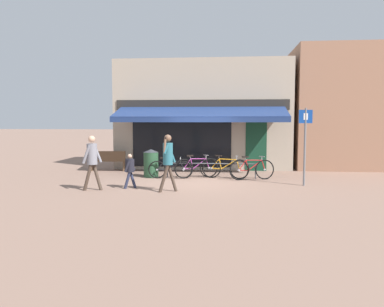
{
  "coord_description": "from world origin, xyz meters",
  "views": [
    {
      "loc": [
        1.06,
        -13.22,
        2.17
      ],
      "look_at": [
        -0.16,
        -0.51,
        1.05
      ],
      "focal_mm": 35.0,
      "sensor_mm": 36.0,
      "label": 1
    }
  ],
  "objects_px": {
    "bicycle_purple": "(196,168)",
    "litter_bin": "(151,163)",
    "bicycle_orange": "(225,168)",
    "pedestrian_second_adult": "(92,157)",
    "bicycle_black": "(170,169)",
    "parking_sign": "(305,139)",
    "bicycle_red": "(252,169)",
    "park_bench": "(108,160)",
    "pedestrian_child": "(130,168)",
    "pedestrian_adult": "(168,156)"
  },
  "relations": [
    {
      "from": "parking_sign",
      "to": "bicycle_purple",
      "type": "bearing_deg",
      "value": 160.1
    },
    {
      "from": "parking_sign",
      "to": "park_bench",
      "type": "distance_m",
      "value": 8.36
    },
    {
      "from": "bicycle_red",
      "to": "litter_bin",
      "type": "height_order",
      "value": "litter_bin"
    },
    {
      "from": "pedestrian_second_adult",
      "to": "park_bench",
      "type": "height_order",
      "value": "pedestrian_second_adult"
    },
    {
      "from": "bicycle_red",
      "to": "park_bench",
      "type": "xyz_separation_m",
      "value": [
        -6.07,
        1.88,
        0.07
      ]
    },
    {
      "from": "litter_bin",
      "to": "bicycle_black",
      "type": "bearing_deg",
      "value": -19.85
    },
    {
      "from": "pedestrian_adult",
      "to": "bicycle_purple",
      "type": "bearing_deg",
      "value": -107.76
    },
    {
      "from": "pedestrian_child",
      "to": "park_bench",
      "type": "bearing_deg",
      "value": -70.47
    },
    {
      "from": "pedestrian_adult",
      "to": "parking_sign",
      "type": "height_order",
      "value": "parking_sign"
    },
    {
      "from": "pedestrian_second_adult",
      "to": "parking_sign",
      "type": "xyz_separation_m",
      "value": [
        6.75,
        1.5,
        0.52
      ]
    },
    {
      "from": "pedestrian_adult",
      "to": "park_bench",
      "type": "xyz_separation_m",
      "value": [
        -3.37,
        4.49,
        -0.64
      ]
    },
    {
      "from": "parking_sign",
      "to": "bicycle_red",
      "type": "bearing_deg",
      "value": 146.74
    },
    {
      "from": "bicycle_black",
      "to": "pedestrian_second_adult",
      "type": "xyz_separation_m",
      "value": [
        -2.04,
        -2.63,
        0.7
      ]
    },
    {
      "from": "bicycle_purple",
      "to": "litter_bin",
      "type": "height_order",
      "value": "litter_bin"
    },
    {
      "from": "bicycle_orange",
      "to": "parking_sign",
      "type": "bearing_deg",
      "value": -16.86
    },
    {
      "from": "bicycle_purple",
      "to": "parking_sign",
      "type": "bearing_deg",
      "value": -43.04
    },
    {
      "from": "litter_bin",
      "to": "parking_sign",
      "type": "relative_size",
      "value": 0.42
    },
    {
      "from": "park_bench",
      "to": "pedestrian_second_adult",
      "type": "bearing_deg",
      "value": -82.26
    },
    {
      "from": "park_bench",
      "to": "pedestrian_adult",
      "type": "bearing_deg",
      "value": -57.78
    },
    {
      "from": "pedestrian_adult",
      "to": "pedestrian_second_adult",
      "type": "distance_m",
      "value": 2.39
    },
    {
      "from": "bicycle_purple",
      "to": "bicycle_red",
      "type": "distance_m",
      "value": 2.09
    },
    {
      "from": "bicycle_red",
      "to": "litter_bin",
      "type": "relative_size",
      "value": 1.56
    },
    {
      "from": "bicycle_black",
      "to": "litter_bin",
      "type": "relative_size",
      "value": 1.54
    },
    {
      "from": "litter_bin",
      "to": "bicycle_red",
      "type": "bearing_deg",
      "value": -4.67
    },
    {
      "from": "bicycle_orange",
      "to": "pedestrian_child",
      "type": "height_order",
      "value": "pedestrian_child"
    },
    {
      "from": "bicycle_orange",
      "to": "pedestrian_second_adult",
      "type": "distance_m",
      "value": 5.05
    },
    {
      "from": "pedestrian_second_adult",
      "to": "parking_sign",
      "type": "height_order",
      "value": "parking_sign"
    },
    {
      "from": "bicycle_orange",
      "to": "litter_bin",
      "type": "distance_m",
      "value": 2.86
    },
    {
      "from": "bicycle_orange",
      "to": "parking_sign",
      "type": "relative_size",
      "value": 0.7
    },
    {
      "from": "bicycle_black",
      "to": "litter_bin",
      "type": "bearing_deg",
      "value": 155.65
    },
    {
      "from": "pedestrian_child",
      "to": "litter_bin",
      "type": "xyz_separation_m",
      "value": [
        0.18,
        2.45,
        -0.13
      ]
    },
    {
      "from": "bicycle_black",
      "to": "bicycle_red",
      "type": "xyz_separation_m",
      "value": [
        3.05,
        -0.03,
        0.03
      ]
    },
    {
      "from": "pedestrian_adult",
      "to": "litter_bin",
      "type": "bearing_deg",
      "value": -74.22
    },
    {
      "from": "bicycle_orange",
      "to": "pedestrian_second_adult",
      "type": "bearing_deg",
      "value": -135.02
    },
    {
      "from": "pedestrian_second_adult",
      "to": "parking_sign",
      "type": "bearing_deg",
      "value": -159.7
    },
    {
      "from": "bicycle_purple",
      "to": "park_bench",
      "type": "relative_size",
      "value": 1.0
    },
    {
      "from": "bicycle_black",
      "to": "park_bench",
      "type": "bearing_deg",
      "value": 144.06
    },
    {
      "from": "parking_sign",
      "to": "pedestrian_child",
      "type": "bearing_deg",
      "value": -169.59
    },
    {
      "from": "bicycle_orange",
      "to": "pedestrian_adult",
      "type": "distance_m",
      "value": 3.42
    },
    {
      "from": "bicycle_red",
      "to": "pedestrian_adult",
      "type": "xyz_separation_m",
      "value": [
        -2.7,
        -2.62,
        0.71
      ]
    },
    {
      "from": "bicycle_black",
      "to": "park_bench",
      "type": "xyz_separation_m",
      "value": [
        -3.02,
        1.85,
        0.1
      ]
    },
    {
      "from": "pedestrian_child",
      "to": "litter_bin",
      "type": "distance_m",
      "value": 2.46
    },
    {
      "from": "bicycle_black",
      "to": "pedestrian_second_adult",
      "type": "distance_m",
      "value": 3.4
    },
    {
      "from": "bicycle_purple",
      "to": "park_bench",
      "type": "bearing_deg",
      "value": 134.84
    },
    {
      "from": "bicycle_red",
      "to": "pedestrian_second_adult",
      "type": "relative_size",
      "value": 0.98
    },
    {
      "from": "litter_bin",
      "to": "parking_sign",
      "type": "height_order",
      "value": "parking_sign"
    },
    {
      "from": "bicycle_black",
      "to": "bicycle_red",
      "type": "height_order",
      "value": "bicycle_red"
    },
    {
      "from": "bicycle_black",
      "to": "parking_sign",
      "type": "bearing_deg",
      "value": -17.87
    },
    {
      "from": "pedestrian_child",
      "to": "bicycle_purple",
      "type": "bearing_deg",
      "value": -136.64
    },
    {
      "from": "litter_bin",
      "to": "pedestrian_child",
      "type": "bearing_deg",
      "value": -94.14
    }
  ]
}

